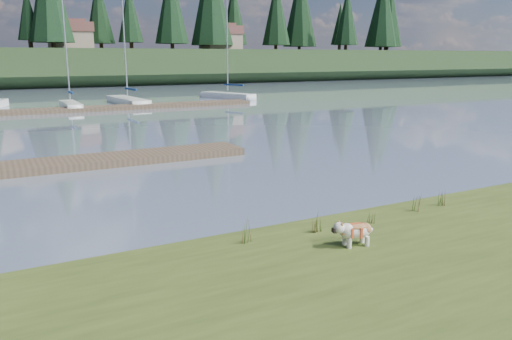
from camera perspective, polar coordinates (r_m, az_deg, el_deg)
ground at (r=41.76m, az=-20.18°, el=6.30°), size 200.00×200.00×0.00m
bank at (r=8.61m, az=17.58°, el=-15.88°), size 60.00×9.00×0.35m
ridge at (r=84.37m, az=-24.51°, el=10.59°), size 200.00×20.00×5.00m
bulldog at (r=10.67m, az=11.26°, el=-6.75°), size 0.92×0.47×0.54m
dock_near at (r=20.64m, az=-22.95°, el=0.46°), size 16.00×2.00×0.30m
dock_far at (r=42.05m, az=-17.49°, el=6.74°), size 26.00×2.20×0.30m
sailboat_bg_2 at (r=44.16m, az=-20.53°, el=7.03°), size 1.21×5.82×8.97m
sailboat_bg_3 at (r=47.43m, az=-14.73°, el=7.75°), size 2.35×8.49×12.27m
sailboat_bg_4 at (r=51.98m, az=-3.74°, el=8.56°), size 3.95×7.36×10.88m
weed_0 at (r=11.36m, az=7.30°, el=-5.91°), size 0.17×0.14×0.57m
weed_1 at (r=11.38m, az=6.83°, el=-6.22°), size 0.17×0.14×0.41m
weed_2 at (r=13.37m, az=17.84°, el=-3.61°), size 0.17×0.14×0.53m
weed_3 at (r=10.64m, az=-1.16°, el=-7.04°), size 0.17×0.14×0.61m
weed_4 at (r=12.18m, az=13.03°, el=-5.25°), size 0.17×0.14×0.38m
weed_5 at (r=14.10m, az=20.44°, el=-2.88°), size 0.17×0.14×0.59m
mud_lip at (r=11.82m, az=2.17°, el=-7.72°), size 60.00×0.50×0.14m
conifer_5 at (r=83.99m, az=-14.23°, el=17.03°), size 3.96×3.96×10.35m
conifer_7 at (r=95.27m, az=2.31°, el=17.68°), size 5.28×5.28×13.20m
conifer_8 at (r=99.15m, az=10.34°, el=16.91°), size 4.62×4.62×11.77m
conifer_9 at (r=109.88m, az=14.95°, el=16.99°), size 5.94×5.94×14.62m
house_1 at (r=83.03m, az=-20.49°, el=14.24°), size 6.30×5.30×4.65m
house_2 at (r=87.75m, az=-4.07°, el=14.88°), size 6.30×5.30×4.65m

